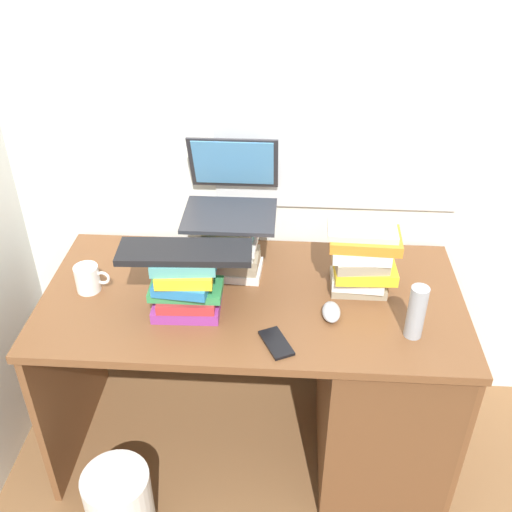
% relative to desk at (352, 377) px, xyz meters
% --- Properties ---
extents(ground_plane, '(6.00, 6.00, 0.00)m').
position_rel_desk_xyz_m(ground_plane, '(-0.37, 0.03, -0.41)').
color(ground_plane, brown).
extents(wall_back, '(6.00, 0.06, 2.60)m').
position_rel_desk_xyz_m(wall_back, '(-0.37, 0.43, 0.89)').
color(wall_back, silver).
rests_on(wall_back, ground).
extents(desk, '(1.44, 0.71, 0.76)m').
position_rel_desk_xyz_m(desk, '(0.00, 0.00, 0.00)').
color(desk, brown).
rests_on(desk, ground).
extents(book_stack_tall, '(0.23, 0.19, 0.23)m').
position_rel_desk_xyz_m(book_stack_tall, '(-0.46, 0.16, 0.46)').
color(book_stack_tall, white).
rests_on(book_stack_tall, desk).
extents(book_stack_keyboard_riser, '(0.24, 0.20, 0.21)m').
position_rel_desk_xyz_m(book_stack_keyboard_riser, '(-0.58, -0.06, 0.45)').
color(book_stack_keyboard_riser, '#8C338C').
rests_on(book_stack_keyboard_riser, desk).
extents(book_stack_side, '(0.24, 0.20, 0.25)m').
position_rel_desk_xyz_m(book_stack_side, '(-0.00, 0.09, 0.47)').
color(book_stack_side, gray).
rests_on(book_stack_side, desk).
extents(laptop, '(0.31, 0.34, 0.23)m').
position_rel_desk_xyz_m(laptop, '(-0.45, 0.23, 0.63)').
color(laptop, '#2D2D33').
rests_on(laptop, book_stack_tall).
extents(keyboard, '(0.43, 0.16, 0.02)m').
position_rel_desk_xyz_m(keyboard, '(-0.57, -0.06, 0.57)').
color(keyboard, black).
rests_on(keyboard, book_stack_keyboard_riser).
extents(computer_mouse, '(0.06, 0.10, 0.04)m').
position_rel_desk_xyz_m(computer_mouse, '(-0.10, -0.07, 0.36)').
color(computer_mouse, '#A5A8AD').
rests_on(computer_mouse, desk).
extents(mug, '(0.12, 0.08, 0.10)m').
position_rel_desk_xyz_m(mug, '(-0.93, 0.02, 0.39)').
color(mug, white).
rests_on(mug, desk).
extents(water_bottle, '(0.06, 0.06, 0.18)m').
position_rel_desk_xyz_m(water_bottle, '(0.15, -0.15, 0.44)').
color(water_bottle, '#999EA5').
rests_on(water_bottle, desk).
extents(cell_phone, '(0.12, 0.15, 0.01)m').
position_rel_desk_xyz_m(cell_phone, '(-0.28, -0.22, 0.35)').
color(cell_phone, black).
rests_on(cell_phone, desk).
extents(wastebasket, '(0.23, 0.23, 0.30)m').
position_rel_desk_xyz_m(wastebasket, '(-0.80, -0.40, -0.26)').
color(wastebasket, silver).
rests_on(wastebasket, ground).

